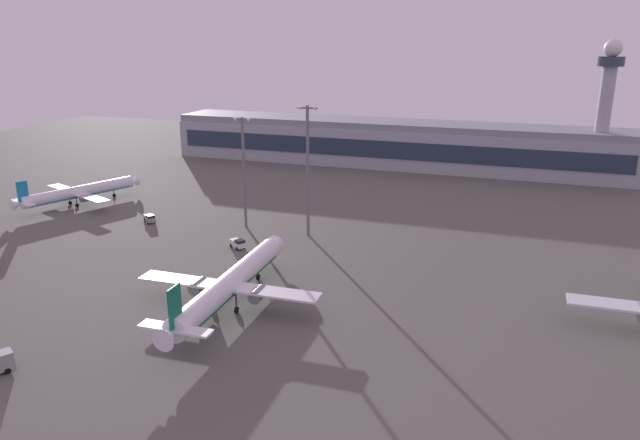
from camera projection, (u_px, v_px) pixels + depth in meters
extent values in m
plane|color=#56544F|center=(237.00, 307.00, 106.18)|extent=(416.00, 416.00, 0.00)
cube|color=#9EA3AD|center=(392.00, 146.00, 221.24)|extent=(168.07, 22.00, 14.00)
cube|color=#263347|center=(385.00, 150.00, 210.94)|extent=(161.35, 0.40, 6.16)
cube|color=gray|center=(393.00, 124.00, 218.80)|extent=(168.07, 19.80, 2.40)
cylinder|color=#A8A8B2|center=(602.00, 125.00, 193.35)|extent=(4.40, 4.40, 37.27)
cylinder|color=#2D3847|center=(611.00, 61.00, 187.36)|extent=(8.00, 8.00, 3.00)
sphere|color=silver|center=(613.00, 48.00, 186.16)|extent=(5.60, 5.60, 5.60)
cylinder|color=white|center=(230.00, 283.00, 105.86)|extent=(5.11, 38.35, 4.04)
cone|color=white|center=(273.00, 246.00, 124.41)|extent=(3.91, 2.66, 3.84)
cone|color=white|center=(168.00, 336.00, 87.11)|extent=(3.72, 3.08, 3.63)
cube|color=white|center=(228.00, 286.00, 104.95)|extent=(34.11, 5.21, 0.37)
cube|color=white|center=(175.00, 329.00, 88.88)|extent=(11.76, 2.88, 0.37)
cube|color=#146B4C|center=(175.00, 308.00, 88.21)|extent=(0.41, 3.41, 6.91)
cylinder|color=slate|center=(198.00, 286.00, 106.87)|extent=(2.44, 3.89, 2.34)
cylinder|color=slate|center=(258.00, 294.00, 103.48)|extent=(2.44, 3.89, 2.34)
cube|color=#146B4C|center=(230.00, 288.00, 106.19)|extent=(4.62, 35.28, 0.38)
cylinder|color=#333338|center=(258.00, 268.00, 117.55)|extent=(0.30, 0.30, 3.77)
cylinder|color=black|center=(258.00, 277.00, 118.11)|extent=(0.46, 1.18, 1.17)
cylinder|color=#333338|center=(212.00, 297.00, 104.68)|extent=(0.30, 0.30, 3.77)
cylinder|color=black|center=(213.00, 306.00, 105.24)|extent=(0.46, 1.18, 1.17)
cylinder|color=#333338|center=(236.00, 300.00, 103.32)|extent=(0.30, 0.30, 3.77)
cylinder|color=black|center=(237.00, 310.00, 103.89)|extent=(0.46, 1.18, 1.17)
cylinder|color=white|center=(80.00, 192.00, 170.04)|extent=(15.29, 31.92, 3.48)
cone|color=white|center=(134.00, 181.00, 182.73)|extent=(3.88, 3.25, 3.30)
cone|color=white|center=(17.00, 204.00, 157.21)|extent=(3.85, 3.53, 3.13)
cube|color=white|center=(77.00, 193.00, 169.43)|extent=(28.58, 14.12, 0.32)
cube|color=white|center=(23.00, 202.00, 158.41)|extent=(10.17, 5.73, 0.32)
cube|color=#1984B2|center=(23.00, 192.00, 157.78)|extent=(1.33, 2.82, 5.95)
cylinder|color=slate|center=(69.00, 192.00, 172.76)|extent=(3.08, 3.80, 2.01)
cylinder|color=slate|center=(86.00, 198.00, 166.48)|extent=(3.08, 3.80, 2.01)
cube|color=#1984B2|center=(80.00, 195.00, 170.32)|extent=(14.01, 29.34, 0.33)
cylinder|color=#333338|center=(114.00, 190.00, 178.14)|extent=(0.26, 0.26, 3.25)
cylinder|color=black|center=(114.00, 195.00, 178.62)|extent=(0.71, 1.07, 1.01)
cylinder|color=#333338|center=(69.00, 197.00, 170.12)|extent=(0.26, 0.26, 3.25)
cylinder|color=black|center=(70.00, 203.00, 170.61)|extent=(0.71, 1.07, 1.01)
cylinder|color=#333338|center=(76.00, 200.00, 167.61)|extent=(0.26, 0.26, 3.25)
cylinder|color=black|center=(77.00, 205.00, 168.10)|extent=(0.71, 1.07, 1.01)
cube|color=white|center=(240.00, 245.00, 134.82)|extent=(2.83, 2.79, 1.10)
cube|color=#1E232D|center=(240.00, 241.00, 134.55)|extent=(2.53, 2.53, 0.70)
cube|color=white|center=(235.00, 242.00, 136.16)|extent=(3.04, 2.88, 1.40)
cylinder|color=black|center=(244.00, 247.00, 135.29)|extent=(0.93, 0.72, 0.90)
cylinder|color=black|center=(238.00, 249.00, 134.24)|extent=(0.93, 0.72, 0.90)
cylinder|color=black|center=(238.00, 244.00, 137.25)|extent=(0.93, 0.72, 0.90)
cylinder|color=black|center=(231.00, 245.00, 136.21)|extent=(0.93, 0.72, 0.90)
cube|color=gray|center=(151.00, 220.00, 153.40)|extent=(2.88, 2.86, 1.10)
cube|color=#1E232D|center=(150.00, 216.00, 153.14)|extent=(2.59, 2.58, 0.70)
cube|color=gray|center=(148.00, 217.00, 154.87)|extent=(3.07, 2.98, 1.40)
cylinder|color=black|center=(155.00, 221.00, 153.78)|extent=(0.90, 0.78, 0.90)
cylinder|color=black|center=(148.00, 223.00, 152.89)|extent=(0.90, 0.78, 0.90)
cylinder|color=black|center=(151.00, 219.00, 155.92)|extent=(0.90, 0.78, 0.90)
cylinder|color=black|center=(145.00, 220.00, 155.03)|extent=(0.90, 0.78, 0.90)
cylinder|color=black|center=(8.00, 371.00, 85.26)|extent=(0.73, 0.92, 0.90)
cylinder|color=black|center=(4.00, 365.00, 86.81)|extent=(0.73, 0.92, 0.90)
cylinder|color=slate|center=(308.00, 172.00, 139.97)|extent=(0.70, 0.70, 31.34)
cube|color=slate|center=(307.00, 108.00, 135.48)|extent=(4.80, 0.40, 0.40)
sphere|color=#F9EAB2|center=(300.00, 108.00, 136.05)|extent=(0.90, 0.90, 0.90)
sphere|color=#F9EAB2|center=(315.00, 108.00, 134.91)|extent=(0.90, 0.90, 0.90)
cylinder|color=slate|center=(244.00, 173.00, 146.87)|extent=(0.70, 0.70, 27.81)
cube|color=slate|center=(242.00, 120.00, 142.91)|extent=(4.80, 0.40, 0.40)
sphere|color=#F9EAB2|center=(235.00, 119.00, 143.48)|extent=(0.90, 0.90, 0.90)
sphere|color=#F9EAB2|center=(249.00, 120.00, 142.34)|extent=(0.90, 0.90, 0.90)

